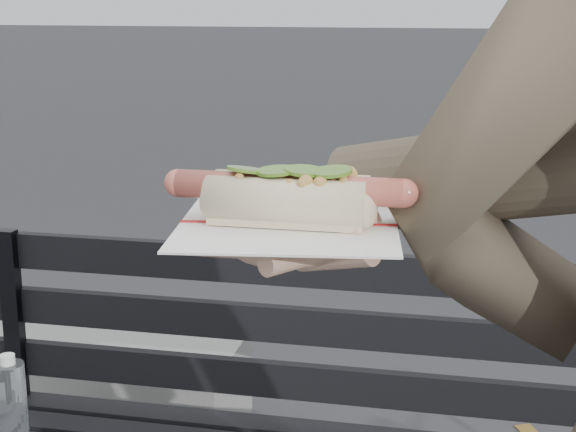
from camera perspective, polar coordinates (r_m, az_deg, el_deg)
name	(u,v)px	position (r m, az deg, el deg)	size (l,w,h in m)	color
park_bench	(281,431)	(1.86, -0.43, -13.70)	(1.50, 0.44, 0.88)	black
concrete_block	(44,399)	(2.83, -15.50, -11.35)	(1.20, 0.40, 0.40)	slate
held_hotdog	(521,176)	(0.80, 14.85, 2.53)	(0.63, 0.30, 0.20)	#4C4333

